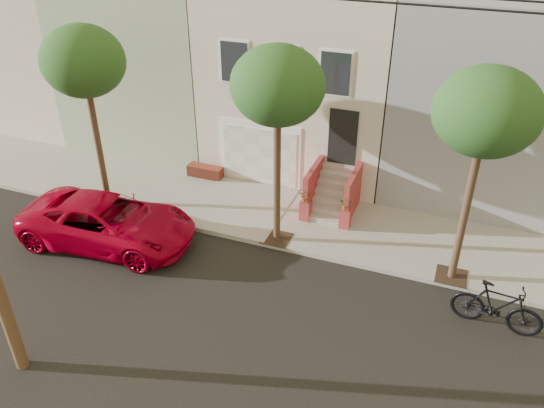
% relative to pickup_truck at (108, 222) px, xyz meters
% --- Properties ---
extents(ground, '(90.00, 90.00, 0.00)m').
position_rel_pickup_truck_xyz_m(ground, '(4.06, -1.99, -0.78)').
color(ground, black).
rests_on(ground, ground).
extents(sidewalk, '(40.00, 3.70, 0.15)m').
position_rel_pickup_truck_xyz_m(sidewalk, '(4.06, 3.36, -0.71)').
color(sidewalk, gray).
rests_on(sidewalk, ground).
extents(house_row, '(33.10, 11.70, 7.00)m').
position_rel_pickup_truck_xyz_m(house_row, '(4.06, 9.20, 2.86)').
color(house_row, beige).
rests_on(house_row, sidewalk).
extents(tree_left, '(2.70, 2.57, 6.30)m').
position_rel_pickup_truck_xyz_m(tree_left, '(-1.44, 1.91, 4.47)').
color(tree_left, '#2D2116').
rests_on(tree_left, sidewalk).
extents(tree_mid, '(2.70, 2.57, 6.30)m').
position_rel_pickup_truck_xyz_m(tree_mid, '(5.06, 1.91, 4.47)').
color(tree_mid, '#2D2116').
rests_on(tree_mid, sidewalk).
extents(tree_right, '(2.70, 2.57, 6.30)m').
position_rel_pickup_truck_xyz_m(tree_right, '(10.56, 1.91, 4.47)').
color(tree_right, '#2D2116').
rests_on(tree_right, sidewalk).
extents(pickup_truck, '(5.83, 3.05, 1.57)m').
position_rel_pickup_truck_xyz_m(pickup_truck, '(0.00, 0.00, 0.00)').
color(pickup_truck, '#A4001D').
rests_on(pickup_truck, ground).
extents(motorcycle, '(2.37, 0.88, 1.39)m').
position_rel_pickup_truck_xyz_m(motorcycle, '(11.76, 0.30, -0.09)').
color(motorcycle, black).
rests_on(motorcycle, ground).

